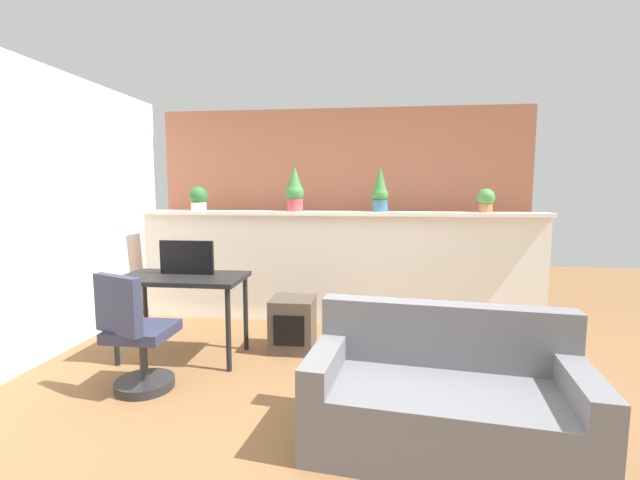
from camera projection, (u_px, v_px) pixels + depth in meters
ground_plane at (314, 404)px, 3.08m from camera, size 12.00×12.00×0.00m
divider_wall at (337, 268)px, 4.98m from camera, size 4.55×0.16×1.23m
plant_shelf at (337, 213)px, 4.87m from camera, size 4.55×0.30×0.04m
brick_wall_behind at (341, 210)px, 5.50m from camera, size 4.55×0.10×2.50m
side_wall_left at (20, 215)px, 3.63m from camera, size 0.12×4.40×2.60m
potted_plant_0 at (198, 198)px, 5.05m from camera, size 0.21×0.21×0.28m
potted_plant_1 at (295, 190)px, 4.91m from camera, size 0.21×0.21×0.51m
potted_plant_2 at (380, 191)px, 4.82m from camera, size 0.18×0.18×0.50m
potted_plant_3 at (486, 200)px, 4.69m from camera, size 0.19×0.19×0.26m
desk at (182, 285)px, 3.88m from camera, size 1.10×0.60×0.75m
tv_monitor at (187, 257)px, 3.93m from camera, size 0.50×0.04×0.31m
office_chair at (136, 341)px, 3.24m from camera, size 0.51×0.51×0.91m
side_cube_shelf at (293, 324)px, 4.10m from camera, size 0.40×0.41×0.50m
couch at (444, 400)px, 2.56m from camera, size 1.64×0.95×0.80m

